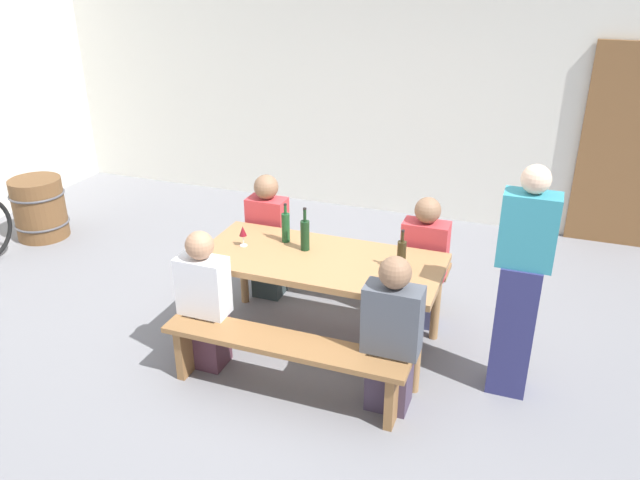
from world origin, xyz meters
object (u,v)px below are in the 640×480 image
tasting_table (320,267)px  seated_guest_near_0 (205,303)px  wine_glass_1 (406,271)px  seated_guest_far_0 (268,238)px  bench_far (348,264)px  wine_bottle_1 (286,227)px  seated_guest_near_1 (392,338)px  bench_near (284,353)px  seated_guest_far_1 (424,265)px  standing_host (520,288)px  wine_glass_0 (243,232)px  wine_bottle_2 (401,255)px  wine_barrel (39,208)px  wine_bottle_0 (305,234)px  wooden_door (626,148)px

tasting_table → seated_guest_near_0: 0.91m
wine_glass_1 → seated_guest_far_0: size_ratio=0.15×
bench_far → seated_guest_far_0: bearing=-168.0°
wine_bottle_1 → seated_guest_near_1: (1.08, -0.76, -0.33)m
seated_guest_near_1 → seated_guest_near_0: bearing=90.0°
tasting_table → bench_near: 0.79m
seated_guest_near_0 → seated_guest_near_1: seated_guest_near_1 is taller
wine_bottle_1 → seated_guest_far_1: (1.06, 0.39, -0.34)m
seated_guest_far_1 → standing_host: size_ratio=0.67×
bench_near → wine_bottle_1: (-0.36, 0.91, 0.53)m
wine_bottle_1 → seated_guest_near_0: size_ratio=0.30×
wine_bottle_1 → seated_guest_near_0: (-0.33, -0.76, -0.35)m
bench_far → standing_host: (1.47, -0.81, 0.47)m
bench_far → wine_glass_0: size_ratio=10.53×
bench_near → seated_guest_far_1: size_ratio=1.57×
wine_bottle_2 → seated_guest_far_0: 1.47m
wine_glass_0 → wine_barrel: wine_glass_0 is taller
wine_bottle_0 → seated_guest_far_0: 0.79m
wine_glass_0 → seated_guest_near_0: bearing=-94.9°
wooden_door → seated_guest_near_1: (-1.55, -3.45, -0.50)m
seated_guest_far_0 → seated_guest_far_1: bearing=90.0°
wine_bottle_1 → seated_guest_far_1: seated_guest_far_1 is taller
wine_bottle_1 → wine_glass_0: 0.34m
tasting_table → wine_glass_1: 0.77m
bench_far → wine_barrel: wine_barrel is taller
bench_near → standing_host: 1.67m
bench_near → seated_guest_far_1: bearing=61.8°
tasting_table → bench_near: (0.00, -0.72, -0.32)m
bench_near → seated_guest_far_1: seated_guest_far_1 is taller
wine_glass_0 → wine_glass_1: size_ratio=1.00×
seated_guest_far_0 → wine_glass_1: bearing=61.0°
tasting_table → bench_near: tasting_table is taller
tasting_table → wine_bottle_0: (-0.16, 0.10, 0.21)m
wine_bottle_0 → wine_glass_0: (-0.48, -0.10, -0.01)m
bench_near → wine_glass_1: wine_glass_1 is taller
wine_bottle_1 → wine_barrel: 3.34m
bench_near → seated_guest_far_0: 1.49m
seated_guest_near_1 → seated_guest_far_1: size_ratio=1.01×
wine_bottle_0 → seated_guest_near_1: seated_guest_near_1 is taller
wooden_door → wine_barrel: size_ratio=3.16×
seated_guest_far_1 → wine_barrel: 4.29m
bench_near → wine_barrel: bearing=155.9°
wine_bottle_1 → wine_glass_0: size_ratio=1.94×
tasting_table → wine_glass_0: size_ratio=11.13×
seated_guest_far_0 → seated_guest_near_0: bearing=0.5°
wine_bottle_2 → seated_guest_far_1: size_ratio=0.28×
wooden_door → seated_guest_far_0: (-2.97, -2.31, -0.49)m
wine_bottle_0 → seated_guest_far_0: size_ratio=0.31×
wine_bottle_2 → bench_far: bearing=131.9°
seated_guest_near_1 → wine_barrel: seated_guest_near_1 is taller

